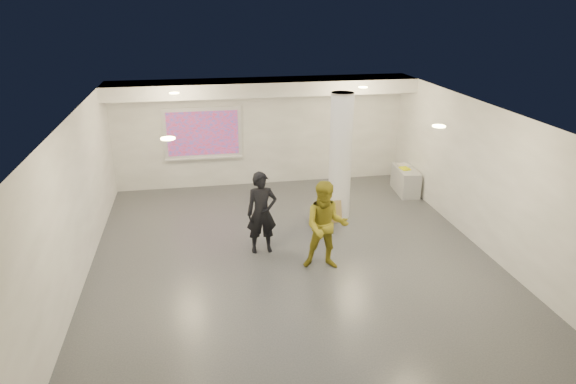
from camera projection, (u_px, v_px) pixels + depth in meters
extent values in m
cube|color=#383B3F|center=(291.00, 255.00, 10.58)|extent=(8.00, 9.00, 0.01)
cube|color=white|center=(292.00, 111.00, 9.51)|extent=(8.00, 9.00, 0.01)
cube|color=beige|center=(261.00, 132.00, 14.18)|extent=(8.00, 0.01, 3.00)
cube|color=beige|center=(365.00, 320.00, 5.90)|extent=(8.00, 0.01, 3.00)
cube|color=beige|center=(77.00, 201.00, 9.37)|extent=(0.01, 9.00, 3.00)
cube|color=beige|center=(479.00, 175.00, 10.72)|extent=(0.01, 9.00, 3.00)
cube|color=silver|center=(263.00, 87.00, 13.20)|extent=(8.00, 1.10, 0.36)
cylinder|color=#FFF189|center=(174.00, 93.00, 11.44)|extent=(0.22, 0.22, 0.02)
cylinder|color=#FFF189|center=(363.00, 87.00, 12.18)|extent=(0.22, 0.22, 0.02)
cylinder|color=#FFF189|center=(168.00, 139.00, 7.77)|extent=(0.22, 0.22, 0.02)
cylinder|color=#FFF189|center=(439.00, 126.00, 8.51)|extent=(0.22, 0.22, 0.02)
cylinder|color=white|center=(340.00, 157.00, 11.95)|extent=(0.52, 0.52, 3.00)
cube|color=silver|center=(203.00, 133.00, 13.85)|extent=(2.10, 0.06, 1.40)
cube|color=#0E52AF|center=(203.00, 133.00, 13.81)|extent=(1.90, 0.01, 1.20)
cube|color=silver|center=(204.00, 158.00, 14.05)|extent=(2.10, 0.08, 0.04)
cube|color=#9EA1A4|center=(405.00, 181.00, 13.88)|extent=(0.59, 1.20, 0.68)
cube|color=white|center=(404.00, 165.00, 14.03)|extent=(0.33, 0.38, 0.02)
cube|color=#DDE904|center=(405.00, 168.00, 13.72)|extent=(0.25, 0.32, 0.03)
cube|color=#A0834E|center=(332.00, 212.00, 12.04)|extent=(0.50, 0.23, 0.52)
cube|color=#A0834E|center=(322.00, 216.00, 11.84)|extent=(0.46, 0.20, 0.49)
imported|color=black|center=(262.00, 213.00, 10.47)|extent=(0.64, 0.43, 1.73)
imported|color=olive|center=(326.00, 226.00, 9.82)|extent=(0.98, 0.83, 1.77)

